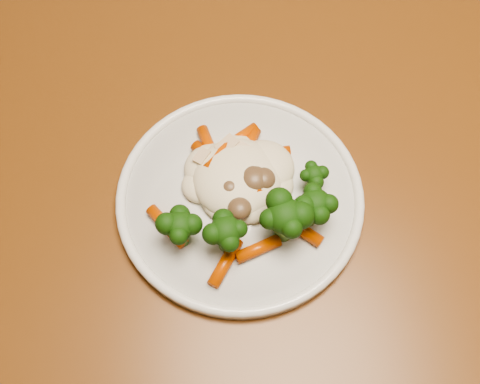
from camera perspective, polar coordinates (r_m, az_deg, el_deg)
The scene contains 3 objects.
dining_table at distance 0.67m, azimuth -6.87°, elevation -8.77°, with size 1.48×1.19×0.75m.
plate at distance 0.60m, azimuth 0.00°, elevation -0.63°, with size 0.24×0.24×0.01m, color white.
meal at distance 0.57m, azimuth 0.89°, elevation -0.40°, with size 0.18×0.17×0.05m.
Camera 1 is at (-0.04, 0.04, 1.29)m, focal length 45.00 mm.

